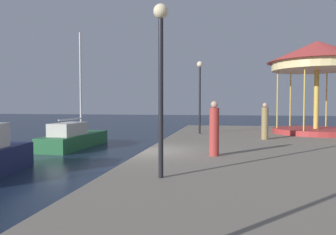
# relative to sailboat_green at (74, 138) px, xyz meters

# --- Properties ---
(ground_plane) EXTENTS (120.00, 120.00, 0.00)m
(ground_plane) POSITION_rel_sailboat_green_xyz_m (5.72, -5.63, -0.59)
(ground_plane) COLOR #162338
(sailboat_green) EXTENTS (1.92, 5.78, 6.93)m
(sailboat_green) POSITION_rel_sailboat_green_xyz_m (0.00, 0.00, 0.00)
(sailboat_green) COLOR #236638
(sailboat_green) RESTS_ON ground
(carousel) EXTENTS (5.79, 5.79, 5.54)m
(carousel) POSITION_rel_sailboat_green_xyz_m (14.16, 3.02, 4.35)
(carousel) COLOR #B23333
(carousel) RESTS_ON quay_dock
(lamp_post_mid_promenade) EXTENTS (0.36, 0.36, 4.21)m
(lamp_post_mid_promenade) POSITION_rel_sailboat_green_xyz_m (7.26, -10.04, 3.09)
(lamp_post_mid_promenade) COLOR black
(lamp_post_mid_promenade) RESTS_ON quay_dock
(lamp_post_far_end) EXTENTS (0.36, 0.36, 4.33)m
(lamp_post_far_end) POSITION_rel_sailboat_green_xyz_m (7.27, 1.72, 3.16)
(lamp_post_far_end) COLOR black
(lamp_post_far_end) RESTS_ON quay_dock
(person_near_carousel) EXTENTS (0.34, 0.34, 1.85)m
(person_near_carousel) POSITION_rel_sailboat_green_xyz_m (10.76, -0.81, 1.08)
(person_near_carousel) COLOR #937A4C
(person_near_carousel) RESTS_ON quay_dock
(person_far_corner) EXTENTS (0.34, 0.34, 1.90)m
(person_far_corner) POSITION_rel_sailboat_green_xyz_m (8.42, -6.46, 1.10)
(person_far_corner) COLOR #B23833
(person_far_corner) RESTS_ON quay_dock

